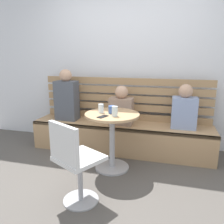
{
  "coord_description": "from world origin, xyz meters",
  "views": [
    {
      "loc": [
        0.73,
        -1.97,
        1.43
      ],
      "look_at": [
        0.01,
        0.66,
        0.75
      ],
      "focal_mm": 36.02,
      "sensor_mm": 36.0,
      "label": 1
    }
  ],
  "objects": [
    {
      "name": "cafe_table",
      "position": [
        0.02,
        0.63,
        0.52
      ],
      "size": [
        0.68,
        0.68,
        0.74
      ],
      "color": "#ADADB2",
      "rests_on": "ground"
    },
    {
      "name": "cup_glass_tall",
      "position": [
        0.09,
        0.51,
        0.8
      ],
      "size": [
        0.07,
        0.07,
        0.12
      ],
      "primitive_type": "cylinder",
      "color": "silver",
      "rests_on": "cafe_table"
    },
    {
      "name": "person_child_middle",
      "position": [
        0.01,
        1.17,
        0.69
      ],
      "size": [
        0.34,
        0.22,
        0.58
      ],
      "color": "#9E7F6B",
      "rests_on": "booth_bench"
    },
    {
      "name": "cup_mug_blue",
      "position": [
        0.02,
        0.63,
        0.79
      ],
      "size": [
        0.08,
        0.08,
        0.09
      ],
      "primitive_type": "cylinder",
      "color": "#3D5B9E",
      "rests_on": "cafe_table"
    },
    {
      "name": "white_chair",
      "position": [
        -0.13,
        -0.18,
        0.46
      ],
      "size": [
        0.54,
        0.54,
        0.85
      ],
      "color": "#ADADB2",
      "rests_on": "ground"
    },
    {
      "name": "booth_backrest",
      "position": [
        0.0,
        1.44,
        0.78
      ],
      "size": [
        2.65,
        0.04,
        0.66
      ],
      "color": "#A68157",
      "rests_on": "booth_bench"
    },
    {
      "name": "back_wall",
      "position": [
        0.0,
        1.64,
        1.45
      ],
      "size": [
        5.2,
        0.1,
        2.9
      ],
      "primitive_type": "cube",
      "color": "silver",
      "rests_on": "ground"
    },
    {
      "name": "cup_water_clear",
      "position": [
        -0.13,
        0.63,
        0.8
      ],
      "size": [
        0.07,
        0.07,
        0.11
      ],
      "primitive_type": "cylinder",
      "color": "white",
      "rests_on": "cafe_table"
    },
    {
      "name": "person_child_left",
      "position": [
        0.9,
        1.22,
        0.71
      ],
      "size": [
        0.34,
        0.22,
        0.62
      ],
      "color": "#8C9EC6",
      "rests_on": "booth_bench"
    },
    {
      "name": "person_adult",
      "position": [
        -0.88,
        1.2,
        0.8
      ],
      "size": [
        0.34,
        0.22,
        0.8
      ],
      "color": "#4C515B",
      "rests_on": "booth_bench"
    },
    {
      "name": "phone_on_table",
      "position": [
        -0.04,
        0.44,
        0.74
      ],
      "size": [
        0.12,
        0.16,
        0.01
      ],
      "primitive_type": "cube",
      "rotation": [
        0.0,
        0.0,
        2.74
      ],
      "color": "black",
      "rests_on": "cafe_table"
    },
    {
      "name": "booth_bench",
      "position": [
        0.0,
        1.2,
        0.22
      ],
      "size": [
        2.7,
        0.52,
        0.44
      ],
      "color": "tan",
      "rests_on": "ground"
    },
    {
      "name": "ground",
      "position": [
        0.0,
        0.0,
        0.0
      ],
      "size": [
        8.0,
        8.0,
        0.0
      ],
      "primitive_type": "plane",
      "color": "#514C47"
    }
  ]
}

